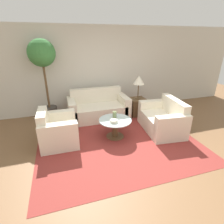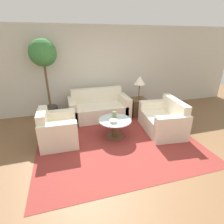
{
  "view_description": "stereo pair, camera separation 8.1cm",
  "coord_description": "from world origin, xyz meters",
  "px_view_note": "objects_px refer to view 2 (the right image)",
  "views": [
    {
      "loc": [
        -1.18,
        -2.79,
        2.2
      ],
      "look_at": [
        -0.02,
        0.98,
        0.55
      ],
      "focal_mm": 28.0,
      "sensor_mm": 36.0,
      "label": 1
    },
    {
      "loc": [
        -1.11,
        -2.82,
        2.2
      ],
      "look_at": [
        -0.02,
        0.98,
        0.55
      ],
      "focal_mm": 28.0,
      "sensor_mm": 36.0,
      "label": 2
    }
  ],
  "objects_px": {
    "loveseat": "(164,120)",
    "vase": "(114,115)",
    "sofa_main": "(99,108)",
    "coffee_table": "(115,126)",
    "armchair": "(56,131)",
    "bowl": "(113,121)",
    "potted_plant": "(44,63)",
    "table_lamp": "(140,81)"
  },
  "relations": [
    {
      "from": "loveseat",
      "to": "vase",
      "type": "distance_m",
      "value": 1.32
    },
    {
      "from": "sofa_main",
      "to": "coffee_table",
      "type": "relative_size",
      "value": 2.25
    },
    {
      "from": "armchair",
      "to": "bowl",
      "type": "bearing_deg",
      "value": -100.49
    },
    {
      "from": "armchair",
      "to": "potted_plant",
      "type": "xyz_separation_m",
      "value": [
        -0.17,
        1.43,
        1.32
      ]
    },
    {
      "from": "table_lamp",
      "to": "bowl",
      "type": "distance_m",
      "value": 1.78
    },
    {
      "from": "coffee_table",
      "to": "vase",
      "type": "distance_m",
      "value": 0.27
    },
    {
      "from": "loveseat",
      "to": "potted_plant",
      "type": "height_order",
      "value": "potted_plant"
    },
    {
      "from": "table_lamp",
      "to": "potted_plant",
      "type": "distance_m",
      "value": 2.69
    },
    {
      "from": "vase",
      "to": "bowl",
      "type": "bearing_deg",
      "value": -110.68
    },
    {
      "from": "armchair",
      "to": "coffee_table",
      "type": "relative_size",
      "value": 1.18
    },
    {
      "from": "loveseat",
      "to": "bowl",
      "type": "height_order",
      "value": "loveseat"
    },
    {
      "from": "table_lamp",
      "to": "vase",
      "type": "height_order",
      "value": "table_lamp"
    },
    {
      "from": "vase",
      "to": "bowl",
      "type": "height_order",
      "value": "vase"
    },
    {
      "from": "coffee_table",
      "to": "potted_plant",
      "type": "distance_m",
      "value": 2.54
    },
    {
      "from": "bowl",
      "to": "loveseat",
      "type": "bearing_deg",
      "value": 3.5
    },
    {
      "from": "potted_plant",
      "to": "vase",
      "type": "relative_size",
      "value": 13.37
    },
    {
      "from": "sofa_main",
      "to": "loveseat",
      "type": "bearing_deg",
      "value": -42.19
    },
    {
      "from": "potted_plant",
      "to": "coffee_table",
      "type": "bearing_deg",
      "value": -45.97
    },
    {
      "from": "coffee_table",
      "to": "vase",
      "type": "relative_size",
      "value": 4.64
    },
    {
      "from": "loveseat",
      "to": "potted_plant",
      "type": "bearing_deg",
      "value": -113.67
    },
    {
      "from": "sofa_main",
      "to": "table_lamp",
      "type": "distance_m",
      "value": 1.46
    },
    {
      "from": "coffee_table",
      "to": "potted_plant",
      "type": "bearing_deg",
      "value": 134.03
    },
    {
      "from": "armchair",
      "to": "table_lamp",
      "type": "xyz_separation_m",
      "value": [
        2.43,
        0.96,
        0.79
      ]
    },
    {
      "from": "loveseat",
      "to": "bowl",
      "type": "distance_m",
      "value": 1.39
    },
    {
      "from": "loveseat",
      "to": "vase",
      "type": "bearing_deg",
      "value": -90.3
    },
    {
      "from": "loveseat",
      "to": "bowl",
      "type": "bearing_deg",
      "value": -80.5
    },
    {
      "from": "armchair",
      "to": "potted_plant",
      "type": "distance_m",
      "value": 1.96
    },
    {
      "from": "loveseat",
      "to": "coffee_table",
      "type": "bearing_deg",
      "value": -85.79
    },
    {
      "from": "sofa_main",
      "to": "bowl",
      "type": "relative_size",
      "value": 9.92
    },
    {
      "from": "sofa_main",
      "to": "coffee_table",
      "type": "bearing_deg",
      "value": -84.25
    },
    {
      "from": "sofa_main",
      "to": "armchair",
      "type": "height_order",
      "value": "sofa_main"
    },
    {
      "from": "loveseat",
      "to": "potted_plant",
      "type": "relative_size",
      "value": 0.61
    },
    {
      "from": "armchair",
      "to": "coffee_table",
      "type": "xyz_separation_m",
      "value": [
        1.34,
        -0.13,
        0.0
      ]
    },
    {
      "from": "sofa_main",
      "to": "table_lamp",
      "type": "xyz_separation_m",
      "value": [
        1.21,
        -0.16,
        0.8
      ]
    },
    {
      "from": "loveseat",
      "to": "coffee_table",
      "type": "distance_m",
      "value": 1.3
    },
    {
      "from": "coffee_table",
      "to": "bowl",
      "type": "distance_m",
      "value": 0.24
    },
    {
      "from": "table_lamp",
      "to": "bowl",
      "type": "bearing_deg",
      "value": -133.55
    },
    {
      "from": "armchair",
      "to": "vase",
      "type": "relative_size",
      "value": 5.47
    },
    {
      "from": "table_lamp",
      "to": "loveseat",
      "type": "bearing_deg",
      "value": -79.22
    },
    {
      "from": "potted_plant",
      "to": "bowl",
      "type": "distance_m",
      "value": 2.48
    },
    {
      "from": "armchair",
      "to": "bowl",
      "type": "relative_size",
      "value": 5.19
    },
    {
      "from": "loveseat",
      "to": "coffee_table",
      "type": "xyz_separation_m",
      "value": [
        -1.3,
        0.04,
        0.01
      ]
    }
  ]
}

